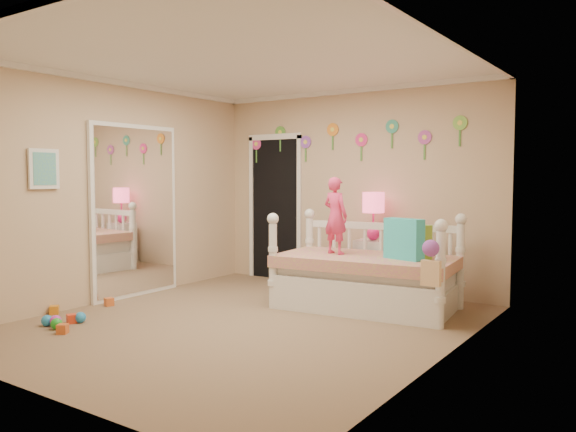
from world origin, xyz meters
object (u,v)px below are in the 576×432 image
Objects in this scene: child at (335,216)px; table_lamp at (373,208)px; daybed at (366,261)px; nightstand at (373,267)px.

child is 0.80m from table_lamp.
nightstand is at bearing 104.17° from daybed.
child is at bearing -97.47° from nightstand.
daybed is at bearing -156.93° from child.
daybed reaches higher than nightstand.
daybed is 3.31× the size of table_lamp.
daybed is 0.94m from table_lamp.
nightstand is (-0.27, 0.72, -0.19)m from daybed.
nightstand is at bearing 97.13° from table_lamp.
table_lamp is at bearing -84.17° from nightstand.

